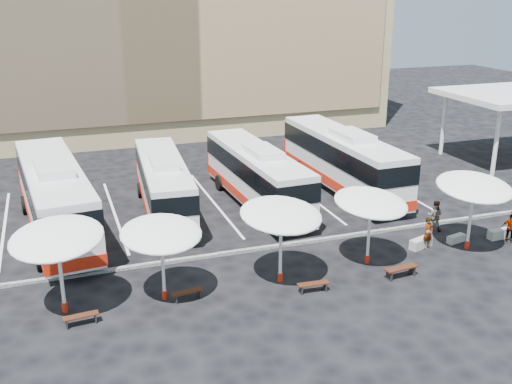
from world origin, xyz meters
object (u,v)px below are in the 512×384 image
object	(u,v)px
bus_0	(55,195)
sunshade_3	(371,203)
sunshade_4	(474,187)
wood_bench_3	(401,270)
conc_bench_1	(456,239)
passenger_0	(428,233)
conc_bench_2	(500,234)
wood_bench_1	(187,293)
wood_bench_0	(81,317)
passenger_2	(510,228)
sunshade_0	(57,238)
sunshade_1	(161,234)
conc_bench_0	(421,243)
passenger_1	(435,216)
bus_1	(164,183)
wood_bench_2	(313,285)
sunshade_2	(281,215)
bus_3	(343,158)
bus_2	(256,174)

from	to	relation	value
bus_0	sunshade_3	bearing A→B (deg)	-37.99
sunshade_4	wood_bench_3	distance (m)	5.91
conc_bench_1	passenger_0	size ratio (longest dim) A/B	0.64
conc_bench_2	sunshade_3	bearing A→B (deg)	-177.53
sunshade_4	wood_bench_1	world-z (taller)	sunshade_4
wood_bench_0	passenger_2	xyz separation A→B (m)	(21.60, 1.09, 0.44)
sunshade_0	wood_bench_3	world-z (taller)	sunshade_0
wood_bench_0	sunshade_1	bearing A→B (deg)	15.49
conc_bench_0	passenger_1	size ratio (longest dim) A/B	0.78
bus_1	passenger_2	distance (m)	19.00
bus_1	wood_bench_2	bearing A→B (deg)	-65.53
bus_1	sunshade_2	world-z (taller)	sunshade_2
bus_3	sunshade_4	world-z (taller)	bus_3
passenger_1	sunshade_2	bearing A→B (deg)	56.91
sunshade_1	passenger_0	distance (m)	13.75
wood_bench_0	conc_bench_2	distance (m)	21.48
conc_bench_0	passenger_0	bearing A→B (deg)	-34.54
sunshade_2	sunshade_3	world-z (taller)	sunshade_2
bus_0	sunshade_4	bearing A→B (deg)	-30.35
conc_bench_1	sunshade_3	bearing A→B (deg)	-173.28
sunshade_4	wood_bench_0	bearing A→B (deg)	-176.85
sunshade_0	sunshade_3	world-z (taller)	sunshade_0
sunshade_4	passenger_2	world-z (taller)	sunshade_4
sunshade_1	passenger_2	bearing A→B (deg)	0.38
bus_0	passenger_0	xyz separation A→B (m)	(17.57, -8.33, -1.29)
wood_bench_1	wood_bench_3	distance (m)	9.75
bus_2	wood_bench_3	size ratio (longest dim) A/B	7.20
sunshade_1	wood_bench_3	world-z (taller)	sunshade_1
sunshade_4	passenger_1	size ratio (longest dim) A/B	2.26
wood_bench_2	conc_bench_1	bearing A→B (deg)	14.84
bus_1	passenger_0	size ratio (longest dim) A/B	6.88
sunshade_1	passenger_2	size ratio (longest dim) A/B	2.48
sunshade_2	conc_bench_2	size ratio (longest dim) A/B	3.40
sunshade_4	wood_bench_1	bearing A→B (deg)	-178.15
conc_bench_0	conc_bench_2	size ratio (longest dim) A/B	1.01
sunshade_3	conc_bench_0	world-z (taller)	sunshade_3
sunshade_2	wood_bench_3	distance (m)	6.22
bus_0	sunshade_1	size ratio (longest dim) A/B	3.52
conc_bench_2	passenger_0	size ratio (longest dim) A/B	0.80
sunshade_1	sunshade_2	distance (m)	5.22
sunshade_0	sunshade_1	world-z (taller)	sunshade_0
bus_1	conc_bench_2	bearing A→B (deg)	-26.28
wood_bench_1	bus_0	bearing A→B (deg)	117.27
wood_bench_0	wood_bench_2	size ratio (longest dim) A/B	0.99
bus_1	wood_bench_0	bearing A→B (deg)	-111.75
wood_bench_1	wood_bench_2	distance (m)	5.43
wood_bench_2	wood_bench_3	distance (m)	4.37
bus_1	wood_bench_2	world-z (taller)	bus_1
bus_0	passenger_1	distance (m)	20.42
sunshade_2	wood_bench_2	size ratio (longest dim) A/B	3.18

